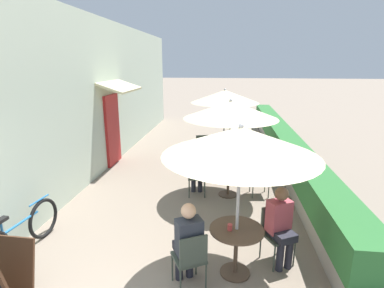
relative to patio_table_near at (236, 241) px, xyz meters
name	(u,v)px	position (x,y,z in m)	size (l,w,h in m)	color
cafe_facade_wall	(112,93)	(-3.74, 5.18, 1.56)	(0.98, 13.58, 4.20)	#B2C1AD
planter_hedge	(283,147)	(1.55, 5.21, 0.01)	(0.60, 12.58, 1.01)	gray
patio_table_near	(236,241)	(0.00, 0.00, 0.00)	(0.77, 0.77, 0.73)	brown
patio_umbrella_near	(241,141)	(0.00, 0.00, 1.48)	(2.08, 2.08, 2.25)	#B7B7BC
cafe_chair_near_left	(191,257)	(-0.61, -0.41, -0.01)	(0.54, 0.54, 0.87)	#384238
seated_patron_near_left	(188,241)	(-0.66, -0.31, 0.16)	(0.47, 0.50, 1.25)	#23232D
cafe_chair_near_right	(275,230)	(0.61, 0.41, -0.01)	(0.54, 0.54, 0.87)	#384238
seated_patron_near_right	(281,223)	(0.66, 0.31, 0.16)	(0.47, 0.50, 1.25)	#23232D
coffee_cup_near	(230,227)	(-0.10, -0.04, 0.25)	(0.07, 0.07, 0.09)	#B73D3D
patio_table_mid	(228,174)	(-0.11, 2.72, 0.00)	(0.77, 0.77, 0.73)	brown
patio_umbrella_mid	(231,110)	(-0.11, 2.72, 1.48)	(2.08, 2.08, 2.25)	#B7B7BC
cafe_chair_mid_left	(197,175)	(-0.83, 2.56, -0.01)	(0.44, 0.44, 0.87)	#384238
seated_patron_mid_left	(197,167)	(-0.84, 2.67, 0.16)	(0.36, 0.43, 1.25)	#23232D
cafe_chair_mid_right	(259,173)	(0.60, 2.88, -0.01)	(0.44, 0.44, 0.87)	#384238
coffee_cup_mid	(226,163)	(-0.17, 2.76, 0.25)	(0.07, 0.07, 0.09)	teal
patio_table_far	(224,143)	(-0.27, 5.39, 0.00)	(0.77, 0.77, 0.73)	brown
patio_umbrella_far	(225,96)	(-0.27, 5.39, 1.48)	(2.08, 2.08, 2.25)	#B7B7BC
cafe_chair_far_left	(245,142)	(0.41, 5.66, -0.01)	(0.49, 0.49, 0.87)	#384238
cafe_chair_far_right	(201,145)	(-0.95, 5.11, -0.01)	(0.49, 0.49, 0.87)	#384238
coffee_cup_far	(224,137)	(-0.26, 5.30, 0.25)	(0.07, 0.07, 0.09)	#232328
bicycle_leaning	(20,234)	(-3.40, 0.04, -0.16)	(0.24, 1.79, 0.80)	black
menu_board	(1,281)	(-2.88, -1.02, -0.11)	(0.63, 0.65, 0.85)	#422819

